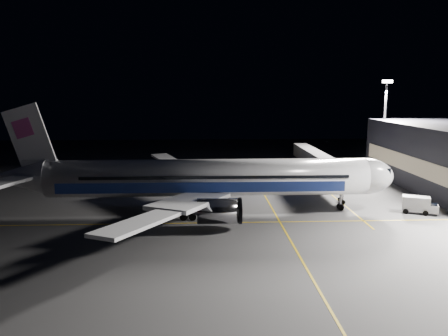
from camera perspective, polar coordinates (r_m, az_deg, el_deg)
name	(u,v)px	position (r m, az deg, el deg)	size (l,w,h in m)	color
ground	(209,211)	(67.47, -2.01, -5.67)	(200.00, 200.00, 0.00)	#4C4C4F
guide_line_main	(273,210)	(68.28, 6.46, -5.53)	(0.25, 80.00, 0.01)	gold
guide_line_cross	(209,223)	(61.72, -1.95, -7.18)	(70.00, 0.25, 0.01)	gold
guide_line_side	(331,194)	(80.36, 13.84, -3.38)	(0.25, 40.00, 0.01)	gold
airliner	(201,178)	(66.26, -2.96, -1.37)	(61.48, 54.22, 16.64)	silver
jet_bridge	(320,162)	(87.08, 12.49, 0.78)	(3.60, 34.40, 6.30)	#B2B2B7
floodlight_mast_north	(385,117)	(105.22, 20.25, 6.23)	(2.40, 0.68, 20.70)	#59595E
service_truck	(419,205)	(72.23, 24.15, -4.38)	(5.39, 3.87, 2.58)	silver
baggage_tug	(178,182)	(85.46, -6.02, -1.82)	(2.62, 2.28, 1.67)	black
safety_cone_a	(186,189)	(81.04, -4.98, -2.77)	(0.45, 0.45, 0.67)	red
safety_cone_b	(178,195)	(76.89, -5.99, -3.52)	(0.40, 0.40, 0.60)	red
safety_cone_c	(231,189)	(81.11, 0.96, -2.74)	(0.41, 0.41, 0.61)	red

